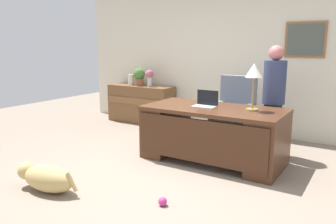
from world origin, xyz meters
name	(u,v)px	position (x,y,z in m)	size (l,w,h in m)	color
ground_plane	(166,175)	(0.00, 0.00, 0.00)	(12.00, 12.00, 0.00)	gray
back_wall	(242,59)	(0.01, 2.60, 1.35)	(7.00, 0.16, 2.70)	beige
desk	(212,132)	(0.27, 0.80, 0.42)	(1.92, 0.96, 0.77)	#4C2B19
credenza	(141,104)	(-2.04, 2.25, 0.39)	(1.43, 0.50, 0.78)	brown
armchair	(234,114)	(0.19, 1.81, 0.49)	(0.60, 0.59, 1.12)	slate
person_standing	(273,100)	(0.89, 1.55, 0.83)	(0.32, 0.32, 1.61)	#262323
dog_lying	(46,178)	(-0.90, -1.10, 0.15)	(0.84, 0.38, 0.30)	tan
laptop	(206,103)	(0.14, 0.83, 0.82)	(0.32, 0.22, 0.22)	#B2B5BA
desk_lamp	(254,74)	(0.78, 0.91, 1.25)	(0.22, 0.22, 0.62)	#9E8447
vase_with_flowers	(149,76)	(-1.82, 2.25, 0.99)	(0.17, 0.17, 0.34)	silver
vase_empty	(131,80)	(-2.30, 2.25, 0.89)	(0.13, 0.13, 0.22)	silver
potted_plant	(139,76)	(-2.08, 2.25, 0.98)	(0.24, 0.24, 0.36)	brown
dog_toy_ball	(163,201)	(0.41, -0.70, 0.05)	(0.09, 0.09, 0.09)	#D8338C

